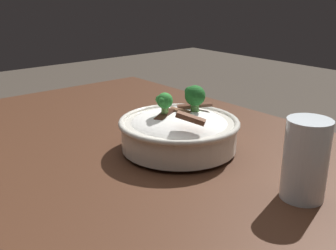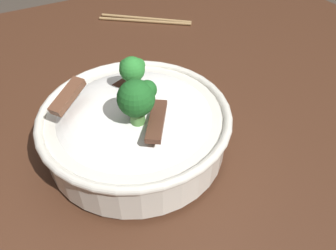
% 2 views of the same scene
% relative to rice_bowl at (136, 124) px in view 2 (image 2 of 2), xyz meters
% --- Properties ---
extents(dining_table, '(1.16, 0.96, 0.77)m').
position_rel_rice_bowl_xyz_m(dining_table, '(0.10, 0.11, -0.20)').
color(dining_table, '#472819').
rests_on(dining_table, ground).
extents(rice_bowl, '(0.26, 0.26, 0.14)m').
position_rel_rice_bowl_xyz_m(rice_bowl, '(0.00, 0.00, 0.00)').
color(rice_bowl, silver).
rests_on(rice_bowl, dining_table).
extents(chopsticks_pair, '(0.19, 0.16, 0.01)m').
position_rel_rice_bowl_xyz_m(chopsticks_pair, '(0.20, 0.37, -0.04)').
color(chopsticks_pair, '#9E7A4C').
rests_on(chopsticks_pair, dining_table).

